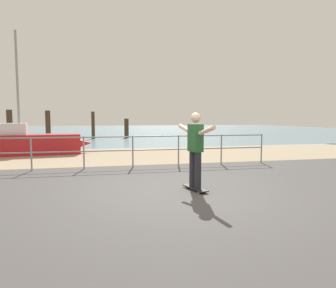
# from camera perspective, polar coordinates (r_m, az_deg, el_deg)

# --- Properties ---
(ground_plane) EXTENTS (24.00, 10.00, 0.04)m
(ground_plane) POSITION_cam_1_polar(r_m,az_deg,el_deg) (5.59, 4.82, -11.88)
(ground_plane) COLOR #474444
(ground_plane) RESTS_ON ground
(beach_strip) EXTENTS (24.00, 6.00, 0.04)m
(beach_strip) POSITION_cam_1_polar(r_m,az_deg,el_deg) (13.30, -5.57, -2.08)
(beach_strip) COLOR tan
(beach_strip) RESTS_ON ground
(sea_surface) EXTENTS (72.00, 50.00, 0.04)m
(sea_surface) POSITION_cam_1_polar(r_m,az_deg,el_deg) (41.17, -10.39, 2.59)
(sea_surface) COLOR slate
(sea_surface) RESTS_ON ground
(railing_fence) EXTENTS (10.78, 0.05, 1.05)m
(railing_fence) POSITION_cam_1_polar(r_m,az_deg,el_deg) (9.75, -11.18, -0.59)
(railing_fence) COLOR gray
(railing_fence) RESTS_ON ground
(sailboat) EXTENTS (5.05, 1.96, 5.33)m
(sailboat) POSITION_cam_1_polar(r_m,az_deg,el_deg) (14.56, -24.46, 0.18)
(sailboat) COLOR #B21E23
(sailboat) RESTS_ON ground
(skateboard) EXTENTS (0.38, 0.82, 0.08)m
(skateboard) POSITION_cam_1_polar(r_m,az_deg,el_deg) (6.76, 5.15, -8.33)
(skateboard) COLOR black
(skateboard) RESTS_ON ground
(skateboarder) EXTENTS (0.42, 1.43, 1.65)m
(skateboarder) POSITION_cam_1_polar(r_m,az_deg,el_deg) (6.61, 5.21, -0.29)
(skateboarder) COLOR #26262B
(skateboarder) RESTS_ON skateboard
(groyne_post_0) EXTENTS (0.37, 0.37, 2.17)m
(groyne_post_0) POSITION_cam_1_polar(r_m,az_deg,el_deg) (22.41, -27.79, 3.00)
(groyne_post_0) COLOR #422D1E
(groyne_post_0) RESTS_ON ground
(groyne_post_1) EXTENTS (0.30, 0.30, 2.09)m
(groyne_post_1) POSITION_cam_1_polar(r_m,az_deg,el_deg) (20.26, -21.77, 2.95)
(groyne_post_1) COLOR #422D1E
(groyne_post_1) RESTS_ON ground
(groyne_post_2) EXTENTS (0.26, 0.26, 2.12)m
(groyne_post_2) POSITION_cam_1_polar(r_m,az_deg,el_deg) (24.09, -14.01, 3.45)
(groyne_post_2) COLOR #422D1E
(groyne_post_2) RESTS_ON ground
(groyne_post_3) EXTENTS (0.36, 0.36, 1.58)m
(groyne_post_3) POSITION_cam_1_polar(r_m,az_deg,el_deg) (24.92, -7.87, 2.97)
(groyne_post_3) COLOR #422D1E
(groyne_post_3) RESTS_ON ground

